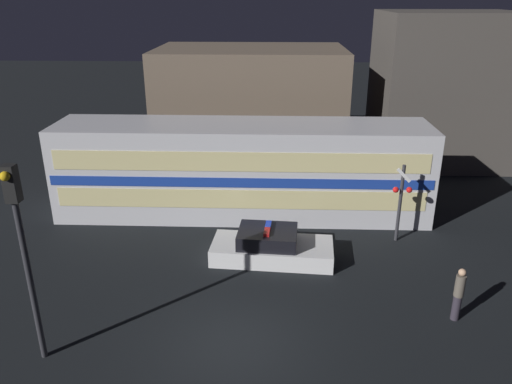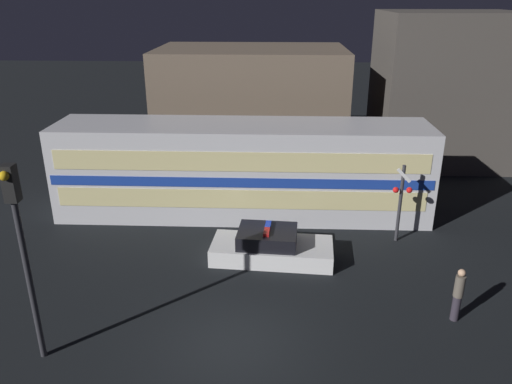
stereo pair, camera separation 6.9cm
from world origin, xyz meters
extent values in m
plane|color=black|center=(0.00, 0.00, 0.00)|extent=(120.00, 120.00, 0.00)
cube|color=silver|center=(-0.26, 8.85, 1.98)|extent=(15.59, 3.13, 3.95)
cube|color=#193899|center=(-0.26, 7.27, 1.98)|extent=(15.27, 0.03, 0.40)
cube|color=beige|center=(-0.26, 7.27, 1.26)|extent=(14.81, 0.02, 0.79)
cube|color=beige|center=(-0.26, 7.27, 2.85)|extent=(14.81, 0.02, 0.79)
cube|color=silver|center=(1.06, 4.76, 0.31)|extent=(4.46, 2.15, 0.62)
cube|color=black|center=(0.89, 4.77, 0.88)|extent=(2.19, 1.76, 0.52)
cube|color=red|center=(0.87, 4.49, 1.20)|extent=(0.24, 0.56, 0.12)
cube|color=blue|center=(0.91, 5.04, 1.20)|extent=(0.24, 0.56, 0.12)
cylinder|color=#2D2833|center=(6.48, 1.35, 0.40)|extent=(0.24, 0.24, 0.81)
cylinder|color=#595147|center=(6.48, 1.35, 1.14)|extent=(0.29, 0.29, 0.67)
sphere|color=tan|center=(6.48, 1.35, 1.59)|extent=(0.22, 0.22, 0.22)
cylinder|color=#2D2D33|center=(5.88, 6.40, 1.54)|extent=(0.13, 0.13, 3.09)
sphere|color=red|center=(5.63, 6.27, 2.16)|extent=(0.23, 0.23, 0.23)
sphere|color=red|center=(6.13, 6.27, 2.16)|extent=(0.23, 0.23, 0.23)
cube|color=white|center=(5.88, 6.31, 2.72)|extent=(0.58, 0.03, 0.58)
cylinder|color=#2D2D33|center=(-4.95, -0.69, 2.23)|extent=(0.16, 0.16, 4.46)
cube|color=black|center=(-4.95, -0.69, 4.91)|extent=(0.30, 0.30, 0.90)
sphere|color=gold|center=(-4.95, -0.89, 5.16)|extent=(0.23, 0.23, 0.23)
cube|color=brown|center=(-0.26, 16.77, 3.10)|extent=(10.22, 6.57, 6.21)
cube|color=#47423D|center=(10.34, 16.91, 4.04)|extent=(7.08, 6.06, 8.09)
camera|label=1|loc=(1.07, -11.16, 8.99)|focal=35.00mm
camera|label=2|loc=(1.13, -11.16, 8.99)|focal=35.00mm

